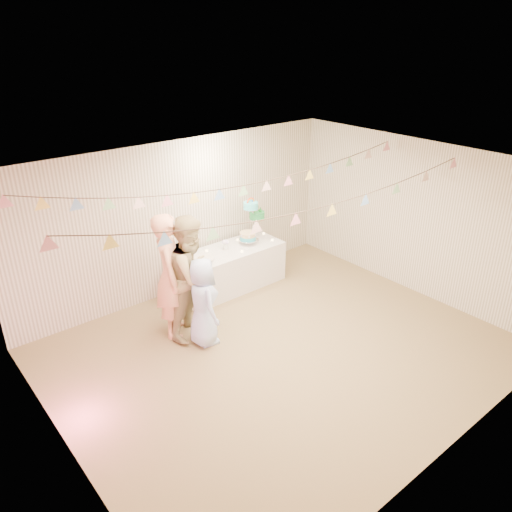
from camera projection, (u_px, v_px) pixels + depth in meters
floor at (281, 351)px, 7.10m from camera, size 6.00×6.00×0.00m
ceiling at (285, 173)px, 6.01m from camera, size 6.00×6.00×0.00m
back_wall at (182, 218)px, 8.30m from camera, size 6.00×6.00×0.00m
front_wall at (458, 359)px, 4.81m from camera, size 6.00×6.00×0.00m
left_wall at (54, 358)px, 4.82m from camera, size 5.00×5.00×0.00m
right_wall at (416, 218)px, 8.29m from camera, size 5.00×5.00×0.00m
table at (230, 268)px, 8.70m from camera, size 1.93×0.77×0.72m
cake_stand at (252, 219)px, 8.72m from camera, size 0.68×0.40×0.76m
cake_bottom at (248, 238)px, 8.72m from camera, size 0.31×0.31×0.15m
cake_middle at (257, 217)px, 8.90m from camera, size 0.27×0.27×0.22m
cake_top_tier at (251, 207)px, 8.57m from camera, size 0.25×0.25×0.19m
platter at (203, 258)px, 8.16m from camera, size 0.38×0.38×0.02m
posy at (226, 243)px, 8.51m from camera, size 0.15×0.15×0.17m
person_adult_a at (171, 275)px, 7.17m from camera, size 0.75×0.83×1.89m
person_adult_b at (192, 276)px, 7.18m from camera, size 1.14×1.07×1.86m
person_child at (203, 302)px, 7.05m from camera, size 0.54×0.72×1.33m
bunting_back at (231, 174)px, 6.88m from camera, size 5.60×1.10×0.40m
bunting_front at (296, 199)px, 5.98m from camera, size 5.60×0.90×0.36m
tealight_0 at (195, 265)px, 7.97m from camera, size 0.04×0.04×0.03m
tealight_1 at (207, 251)px, 8.46m from camera, size 0.04×0.04×0.03m
tealight_2 at (242, 251)px, 8.44m from camera, size 0.04×0.04×0.03m
tealight_3 at (238, 240)px, 8.89m from camera, size 0.04×0.04×0.03m
tealight_4 at (272, 240)px, 8.89m from camera, size 0.04×0.04×0.03m
tealight_5 at (264, 233)px, 9.16m from camera, size 0.04×0.04×0.03m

